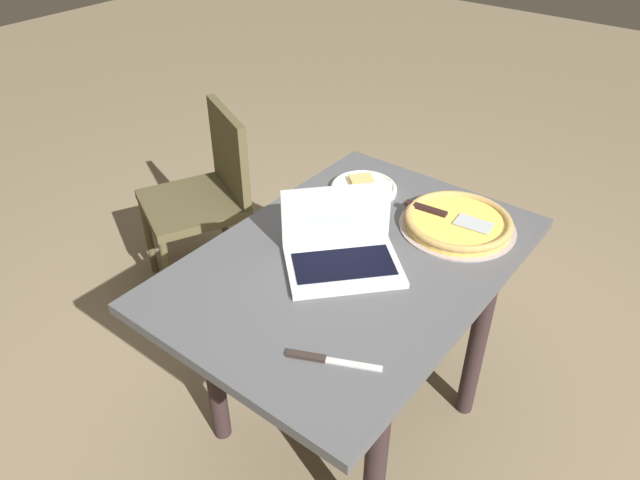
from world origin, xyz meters
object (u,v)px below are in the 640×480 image
(laptop, at_px, (341,250))
(table_knife, at_px, (324,359))
(chair_near, at_px, (207,191))
(pizza_tray, at_px, (458,222))
(dining_table, at_px, (351,288))
(pizza_plate, at_px, (364,188))

(laptop, relative_size, table_knife, 1.83)
(chair_near, bearing_deg, table_knife, 59.95)
(chair_near, bearing_deg, pizza_tray, 91.96)
(dining_table, height_order, pizza_plate, pizza_plate)
(table_knife, bearing_deg, pizza_tray, -178.93)
(pizza_plate, distance_m, table_knife, 0.82)
(dining_table, xyz_separation_m, laptop, (0.04, -0.02, 0.16))
(dining_table, distance_m, pizza_tray, 0.41)
(laptop, xyz_separation_m, pizza_plate, (-0.38, -0.18, -0.03))
(dining_table, relative_size, table_knife, 5.21)
(dining_table, distance_m, chair_near, 1.05)
(dining_table, height_order, table_knife, table_knife)
(laptop, height_order, pizza_plate, laptop)
(table_knife, distance_m, chair_near, 1.39)
(laptop, bearing_deg, dining_table, 156.98)
(dining_table, distance_m, pizza_plate, 0.42)
(dining_table, bearing_deg, table_knife, 26.07)
(laptop, relative_size, chair_near, 0.48)
(dining_table, bearing_deg, chair_near, -106.89)
(pizza_plate, xyz_separation_m, chair_near, (0.05, -0.80, -0.28))
(pizza_plate, xyz_separation_m, table_knife, (0.73, 0.38, -0.01))
(dining_table, distance_m, table_knife, 0.44)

